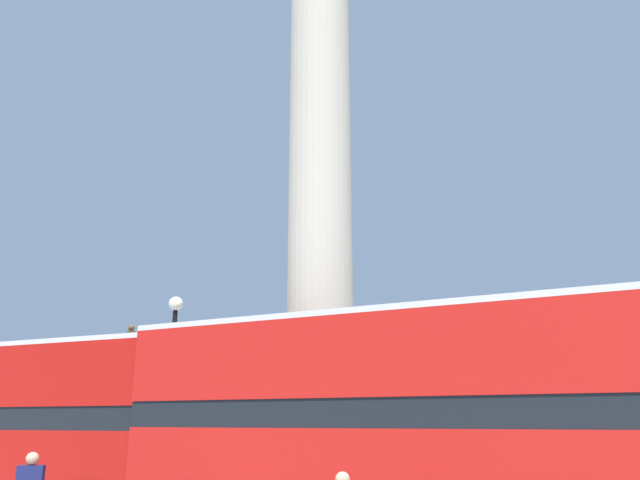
{
  "coord_description": "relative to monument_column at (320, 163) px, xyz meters",
  "views": [
    {
      "loc": [
        7.24,
        -17.26,
        2.37
      ],
      "look_at": [
        0.0,
        0.0,
        7.81
      ],
      "focal_mm": 35.0,
      "sensor_mm": 36.0,
      "label": 1
    }
  ],
  "objects": [
    {
      "name": "equestrian_statue",
      "position": [
        -10.69,
        4.41,
        -8.56
      ],
      "size": [
        4.47,
        4.19,
        6.37
      ],
      "rotation": [
        0.0,
        0.0,
        -0.59
      ],
      "color": "#BCB29E",
      "rests_on": "ground_plane"
    },
    {
      "name": "bus_b",
      "position": [
        -7.21,
        -4.23,
        -8.01
      ],
      "size": [
        11.34,
        2.93,
        4.34
      ],
      "rotation": [
        0.0,
        0.0,
        -0.02
      ],
      "color": "#B7140F",
      "rests_on": "ground_plane"
    },
    {
      "name": "bus_a",
      "position": [
        3.41,
        -4.85,
        -7.95
      ],
      "size": [
        11.19,
        3.46,
        4.48
      ],
      "rotation": [
        0.0,
        0.0,
        -0.08
      ],
      "color": "red",
      "rests_on": "ground_plane"
    },
    {
      "name": "street_lamp",
      "position": [
        -3.74,
        -2.11,
        -7.11
      ],
      "size": [
        0.42,
        0.42,
        5.91
      ],
      "color": "black",
      "rests_on": "ground_plane"
    },
    {
      "name": "monument_column",
      "position": [
        0.0,
        0.0,
        0.0
      ],
      "size": [
        4.87,
        4.87,
        26.32
      ],
      "color": "#BCB29E",
      "rests_on": "ground_plane"
    }
  ]
}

